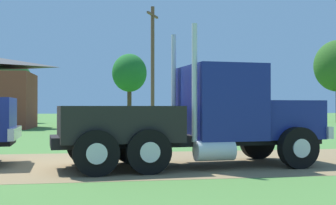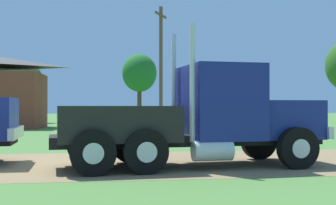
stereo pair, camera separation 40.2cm
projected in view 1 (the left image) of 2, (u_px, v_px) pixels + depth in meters
ground_plane at (25, 166)px, 12.83m from camera, size 200.00×200.00×0.00m
dirt_track at (25, 165)px, 12.83m from camera, size 120.00×6.42×0.01m
truck_foreground_white at (197, 119)px, 12.72m from camera, size 7.52×3.28×3.71m
utility_pole_near at (153, 64)px, 33.48m from camera, size 1.10×2.03×8.80m
tree_mid at (14, 82)px, 46.81m from camera, size 3.65×3.65×6.16m
tree_right at (129, 73)px, 48.15m from camera, size 3.56×3.56×7.08m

